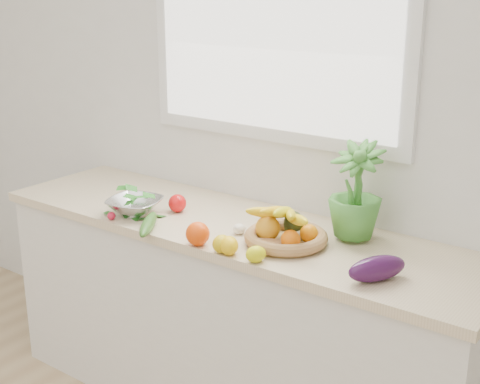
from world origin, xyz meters
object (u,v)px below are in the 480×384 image
Objects in this scene: apple at (177,203)px; cucumber at (148,224)px; eggplant at (377,269)px; potted_herb at (356,190)px; fruit_basket at (285,232)px; colander_with_spinach at (135,202)px.

apple reaches higher than cucumber.
eggplant is 0.59× the size of potted_herb.
colander_with_spinach is at bearing -171.57° from fruit_basket.
apple is 0.25m from cucumber.
eggplant is (1.01, -0.13, 0.00)m from apple.
eggplant is 0.81× the size of cucumber.
potted_herb is (0.72, 0.40, 0.18)m from cucumber.
potted_herb is 0.96× the size of fruit_basket.
apple is 0.19m from colander_with_spinach.
fruit_basket is 1.42× the size of colander_with_spinach.
eggplant is 0.97m from cucumber.
fruit_basket reaches higher than colander_with_spinach.
potted_herb is 0.96m from colander_with_spinach.
potted_herb reaches higher than fruit_basket.
apple is 0.81m from potted_herb.
fruit_basket is (0.53, 0.20, 0.02)m from cucumber.
potted_herb is (0.77, 0.16, 0.17)m from apple.
fruit_basket reaches higher than eggplant.
colander_with_spinach is at bearing -131.15° from apple.
apple is at bearing -168.05° from potted_herb.
potted_herb is at bearing 129.14° from eggplant.
fruit_basket is 0.71m from colander_with_spinach.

